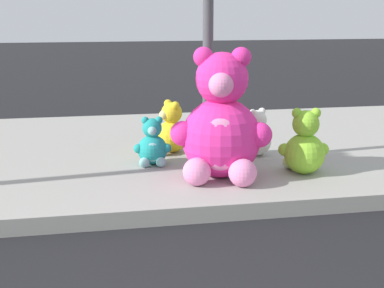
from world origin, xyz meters
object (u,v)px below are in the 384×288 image
at_px(plush_yellow, 170,132).
at_px(plush_teal, 152,146).
at_px(plush_lime, 304,147).
at_px(plush_white, 256,137).
at_px(sign_pole, 208,0).
at_px(plush_pink_large, 221,127).

bearing_deg(plush_yellow, plush_teal, -118.74).
height_order(plush_lime, plush_white, plush_lime).
height_order(sign_pole, plush_lime, sign_pole).
distance_m(plush_teal, plush_yellow, 0.56).
xyz_separation_m(plush_teal, plush_yellow, (0.27, 0.49, 0.03)).
bearing_deg(sign_pole, plush_teal, 178.74).
bearing_deg(plush_pink_large, plush_white, 52.55).
bearing_deg(plush_white, plush_pink_large, -127.45).
relative_size(sign_pole, plush_white, 5.97).
relative_size(sign_pole, plush_yellow, 5.33).
bearing_deg(plush_yellow, sign_pole, -57.65).
relative_size(plush_teal, plush_white, 0.96).
bearing_deg(sign_pole, plush_lime, -34.58).
xyz_separation_m(plush_pink_large, plush_lime, (0.86, -0.01, -0.24)).
relative_size(plush_lime, plush_white, 1.24).
xyz_separation_m(plush_teal, plush_lime, (1.45, -0.61, 0.06)).
bearing_deg(plush_yellow, plush_lime, -42.95).
relative_size(sign_pole, plush_pink_large, 2.52).
relative_size(plush_pink_large, plush_teal, 2.46).
xyz_separation_m(sign_pole, plush_white, (0.60, 0.19, -1.48)).
xyz_separation_m(plush_yellow, plush_lime, (1.18, -1.10, 0.03)).
bearing_deg(plush_yellow, plush_white, -19.07).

